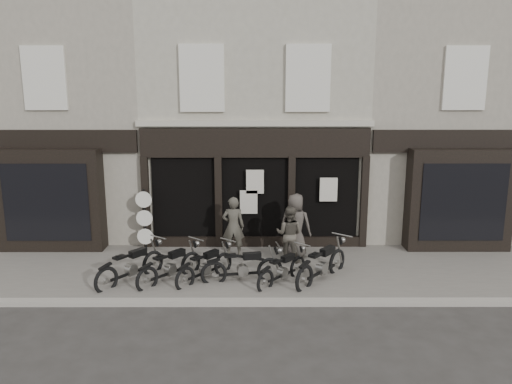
{
  "coord_description": "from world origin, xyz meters",
  "views": [
    {
      "loc": [
        0.0,
        -12.45,
        5.18
      ],
      "look_at": [
        0.03,
        1.6,
        2.18
      ],
      "focal_mm": 35.0,
      "sensor_mm": 36.0,
      "label": 1
    }
  ],
  "objects_px": {
    "man_centre": "(289,234)",
    "motorcycle_1": "(170,269)",
    "man_left": "(233,227)",
    "man_right": "(295,225)",
    "advert_sign_post": "(145,223)",
    "motorcycle_4": "(283,272)",
    "motorcycle_0": "(131,269)",
    "motorcycle_3": "(243,269)",
    "motorcycle_5": "(322,267)",
    "motorcycle_2": "(205,269)"
  },
  "relations": [
    {
      "from": "motorcycle_2",
      "to": "man_centre",
      "type": "distance_m",
      "value": 2.76
    },
    {
      "from": "motorcycle_1",
      "to": "man_left",
      "type": "bearing_deg",
      "value": 0.39
    },
    {
      "from": "motorcycle_2",
      "to": "man_centre",
      "type": "xyz_separation_m",
      "value": [
        2.32,
        1.38,
        0.55
      ]
    },
    {
      "from": "man_left",
      "to": "man_right",
      "type": "height_order",
      "value": "man_right"
    },
    {
      "from": "motorcycle_0",
      "to": "man_left",
      "type": "distance_m",
      "value": 3.32
    },
    {
      "from": "motorcycle_1",
      "to": "motorcycle_3",
      "type": "distance_m",
      "value": 1.93
    },
    {
      "from": "motorcycle_0",
      "to": "motorcycle_5",
      "type": "bearing_deg",
      "value": -52.53
    },
    {
      "from": "motorcycle_2",
      "to": "motorcycle_5",
      "type": "distance_m",
      "value": 3.11
    },
    {
      "from": "man_centre",
      "to": "motorcycle_3",
      "type": "bearing_deg",
      "value": 67.68
    },
    {
      "from": "motorcycle_2",
      "to": "motorcycle_4",
      "type": "xyz_separation_m",
      "value": [
        2.05,
        -0.18,
        -0.02
      ]
    },
    {
      "from": "man_left",
      "to": "man_right",
      "type": "xyz_separation_m",
      "value": [
        1.87,
        -0.01,
        0.05
      ]
    },
    {
      "from": "motorcycle_2",
      "to": "motorcycle_3",
      "type": "xyz_separation_m",
      "value": [
        1.01,
        -0.12,
        0.02
      ]
    },
    {
      "from": "motorcycle_1",
      "to": "man_right",
      "type": "distance_m",
      "value": 4.0
    },
    {
      "from": "man_left",
      "to": "man_centre",
      "type": "xyz_separation_m",
      "value": [
        1.65,
        -0.46,
        -0.09
      ]
    },
    {
      "from": "man_centre",
      "to": "motorcycle_1",
      "type": "bearing_deg",
      "value": 42.86
    },
    {
      "from": "motorcycle_3",
      "to": "man_right",
      "type": "distance_m",
      "value": 2.56
    },
    {
      "from": "man_centre",
      "to": "man_right",
      "type": "height_order",
      "value": "man_right"
    },
    {
      "from": "motorcycle_3",
      "to": "motorcycle_2",
      "type": "bearing_deg",
      "value": 163.03
    },
    {
      "from": "man_left",
      "to": "man_right",
      "type": "distance_m",
      "value": 1.87
    },
    {
      "from": "man_centre",
      "to": "advert_sign_post",
      "type": "relative_size",
      "value": 0.79
    },
    {
      "from": "motorcycle_1",
      "to": "advert_sign_post",
      "type": "bearing_deg",
      "value": 66.53
    },
    {
      "from": "man_centre",
      "to": "advert_sign_post",
      "type": "height_order",
      "value": "advert_sign_post"
    },
    {
      "from": "motorcycle_4",
      "to": "man_centre",
      "type": "distance_m",
      "value": 1.68
    },
    {
      "from": "motorcycle_1",
      "to": "motorcycle_3",
      "type": "height_order",
      "value": "motorcycle_3"
    },
    {
      "from": "man_left",
      "to": "motorcycle_2",
      "type": "bearing_deg",
      "value": 70.73
    },
    {
      "from": "motorcycle_1",
      "to": "motorcycle_5",
      "type": "relative_size",
      "value": 0.92
    },
    {
      "from": "motorcycle_4",
      "to": "man_right",
      "type": "height_order",
      "value": "man_right"
    },
    {
      "from": "motorcycle_1",
      "to": "motorcycle_2",
      "type": "bearing_deg",
      "value": -45.78
    },
    {
      "from": "man_right",
      "to": "motorcycle_2",
      "type": "bearing_deg",
      "value": 51.38
    },
    {
      "from": "motorcycle_4",
      "to": "motorcycle_5",
      "type": "distance_m",
      "value": 1.07
    },
    {
      "from": "motorcycle_1",
      "to": "man_right",
      "type": "xyz_separation_m",
      "value": [
        3.46,
        1.89,
        0.67
      ]
    },
    {
      "from": "motorcycle_2",
      "to": "man_left",
      "type": "height_order",
      "value": "man_left"
    },
    {
      "from": "man_centre",
      "to": "advert_sign_post",
      "type": "xyz_separation_m",
      "value": [
        -4.41,
        0.93,
        0.07
      ]
    },
    {
      "from": "motorcycle_4",
      "to": "motorcycle_3",
      "type": "bearing_deg",
      "value": 128.44
    },
    {
      "from": "motorcycle_4",
      "to": "man_centre",
      "type": "height_order",
      "value": "man_centre"
    },
    {
      "from": "motorcycle_4",
      "to": "man_centre",
      "type": "relative_size",
      "value": 0.98
    },
    {
      "from": "motorcycle_3",
      "to": "motorcycle_5",
      "type": "bearing_deg",
      "value": -7.86
    },
    {
      "from": "motorcycle_3",
      "to": "motorcycle_5",
      "type": "xyz_separation_m",
      "value": [
        2.1,
        0.08,
        0.03
      ]
    },
    {
      "from": "man_left",
      "to": "man_right",
      "type": "bearing_deg",
      "value": -179.7
    },
    {
      "from": "motorcycle_0",
      "to": "motorcycle_2",
      "type": "bearing_deg",
      "value": -50.55
    },
    {
      "from": "motorcycle_5",
      "to": "man_centre",
      "type": "bearing_deg",
      "value": 68.42
    },
    {
      "from": "motorcycle_0",
      "to": "man_right",
      "type": "height_order",
      "value": "man_right"
    },
    {
      "from": "motorcycle_2",
      "to": "man_right",
      "type": "height_order",
      "value": "man_right"
    },
    {
      "from": "motorcycle_5",
      "to": "man_left",
      "type": "distance_m",
      "value": 3.13
    },
    {
      "from": "motorcycle_4",
      "to": "motorcycle_0",
      "type": "bearing_deg",
      "value": 130.31
    },
    {
      "from": "advert_sign_post",
      "to": "man_left",
      "type": "bearing_deg",
      "value": -9.94
    },
    {
      "from": "motorcycle_3",
      "to": "motorcycle_5",
      "type": "distance_m",
      "value": 2.1
    },
    {
      "from": "motorcycle_0",
      "to": "man_centre",
      "type": "height_order",
      "value": "man_centre"
    },
    {
      "from": "motorcycle_2",
      "to": "man_right",
      "type": "relative_size",
      "value": 0.91
    },
    {
      "from": "motorcycle_1",
      "to": "motorcycle_4",
      "type": "xyz_separation_m",
      "value": [
        2.98,
        -0.12,
        -0.04
      ]
    }
  ]
}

